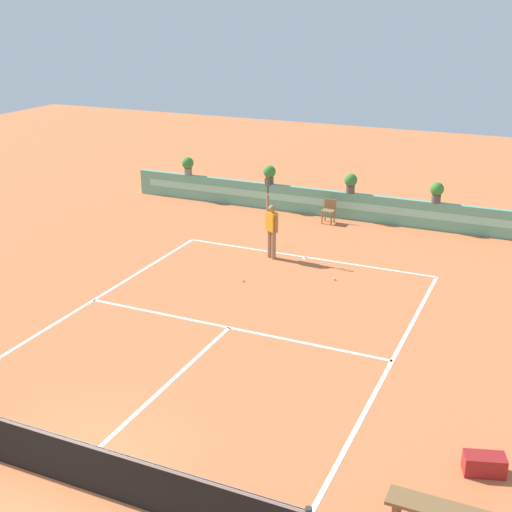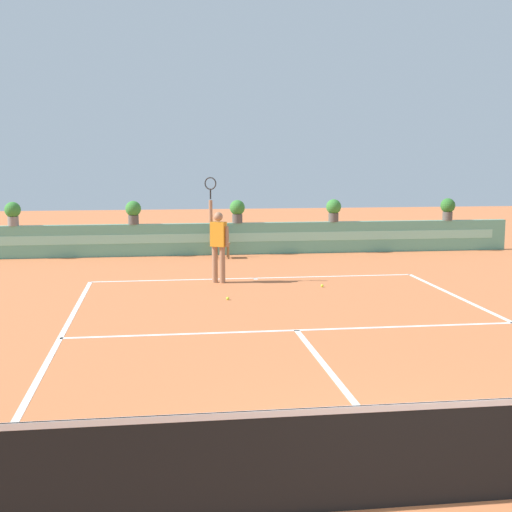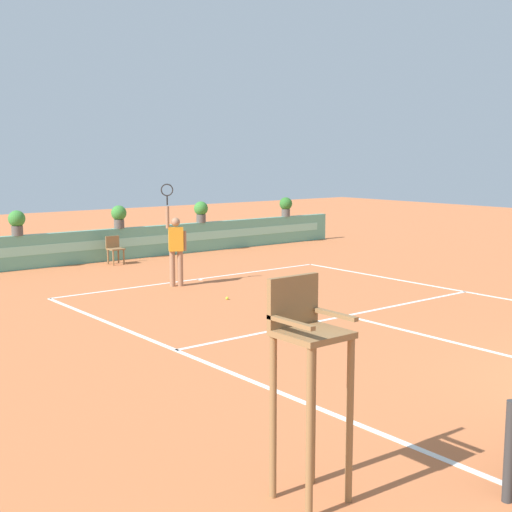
% 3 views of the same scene
% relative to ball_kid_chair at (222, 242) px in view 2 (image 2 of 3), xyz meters
% --- Properties ---
extents(ground_plane, '(60.00, 60.00, 0.00)m').
position_rel_ball_kid_chair_xyz_m(ground_plane, '(0.50, -9.66, -0.48)').
color(ground_plane, '#C66B3D').
extents(court_lines, '(8.32, 11.94, 0.01)m').
position_rel_ball_kid_chair_xyz_m(court_lines, '(0.50, -8.94, -0.47)').
color(court_lines, white).
rests_on(court_lines, ground).
extents(net, '(8.92, 0.10, 1.00)m').
position_rel_ball_kid_chair_xyz_m(net, '(0.50, -15.66, 0.03)').
color(net, '#333333').
rests_on(net, ground).
extents(back_wall_barrier, '(18.00, 0.21, 1.00)m').
position_rel_ball_kid_chair_xyz_m(back_wall_barrier, '(0.50, 0.73, 0.02)').
color(back_wall_barrier, '#60A88E').
rests_on(back_wall_barrier, ground).
extents(ball_kid_chair, '(0.44, 0.44, 0.85)m').
position_rel_ball_kid_chair_xyz_m(ball_kid_chair, '(0.00, 0.00, 0.00)').
color(ball_kid_chair, olive).
rests_on(ball_kid_chair, ground).
extents(tennis_player, '(0.56, 0.36, 2.58)m').
position_rel_ball_kid_chair_xyz_m(tennis_player, '(-0.47, -4.26, 0.57)').
color(tennis_player, '#9E7051').
rests_on(tennis_player, ground).
extents(tennis_ball_near_baseline, '(0.07, 0.07, 0.07)m').
position_rel_ball_kid_chair_xyz_m(tennis_ball_near_baseline, '(1.92, -5.21, -0.44)').
color(tennis_ball_near_baseline, '#CCE033').
rests_on(tennis_ball_near_baseline, ground).
extents(tennis_ball_mid_court, '(0.07, 0.07, 0.07)m').
position_rel_ball_kid_chair_xyz_m(tennis_ball_mid_court, '(-0.46, -6.41, -0.44)').
color(tennis_ball_mid_court, '#CCE033').
rests_on(tennis_ball_mid_court, ground).
extents(potted_plant_right, '(0.48, 0.48, 0.72)m').
position_rel_ball_kid_chair_xyz_m(potted_plant_right, '(3.67, 0.73, 0.93)').
color(potted_plant_right, '#514C47').
rests_on(potted_plant_right, back_wall_barrier).
extents(potted_plant_far_right, '(0.48, 0.48, 0.72)m').
position_rel_ball_kid_chair_xyz_m(potted_plant_far_right, '(7.51, 0.73, 0.93)').
color(potted_plant_far_right, '#514C47').
rests_on(potted_plant_far_right, back_wall_barrier).
extents(potted_plant_far_left, '(0.48, 0.48, 0.72)m').
position_rel_ball_kid_chair_xyz_m(potted_plant_far_left, '(-6.27, 0.73, 0.93)').
color(potted_plant_far_left, gray).
rests_on(potted_plant_far_left, back_wall_barrier).
extents(potted_plant_centre, '(0.48, 0.48, 0.72)m').
position_rel_ball_kid_chair_xyz_m(potted_plant_centre, '(0.55, 0.73, 0.93)').
color(potted_plant_centre, '#514C47').
rests_on(potted_plant_centre, back_wall_barrier).
extents(potted_plant_left, '(0.48, 0.48, 0.72)m').
position_rel_ball_kid_chair_xyz_m(potted_plant_left, '(-2.68, 0.73, 0.93)').
color(potted_plant_left, '#514C47').
rests_on(potted_plant_left, back_wall_barrier).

